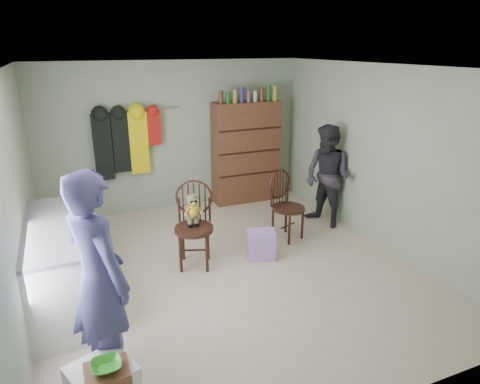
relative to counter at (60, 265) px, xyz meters
name	(u,v)px	position (x,y,z in m)	size (l,w,h in m)	color
ground_plane	(228,269)	(1.95, 0.00, -0.47)	(5.00, 5.00, 0.00)	beige
room_walls	(212,140)	(1.95, 0.53, 1.11)	(5.00, 5.00, 5.00)	#A1AF93
counter	(60,265)	(0.00, 0.00, 0.00)	(0.64, 1.86, 0.94)	silver
bowl	(106,366)	(0.29, -1.81, 0.02)	(0.23, 0.23, 0.06)	#309221
chair_front	(194,219)	(1.61, 0.31, 0.16)	(0.64, 0.64, 1.11)	#3D1E15
chair_far	(285,202)	(3.08, 0.58, 0.08)	(0.59, 0.59, 1.02)	#3D1E15
striped_bag	(261,244)	(2.47, 0.12, -0.28)	(0.36, 0.28, 0.38)	pink
person_left	(98,280)	(0.32, -1.32, 0.46)	(0.68, 0.45, 1.87)	#464279
person_right	(327,177)	(3.90, 0.75, 0.33)	(0.78, 0.60, 1.60)	#2D2B33
dresser	(246,152)	(3.20, 2.30, 0.44)	(1.20, 0.39, 2.07)	brown
coat_rack	(125,142)	(1.12, 2.38, 0.78)	(1.42, 0.12, 1.09)	#99999E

